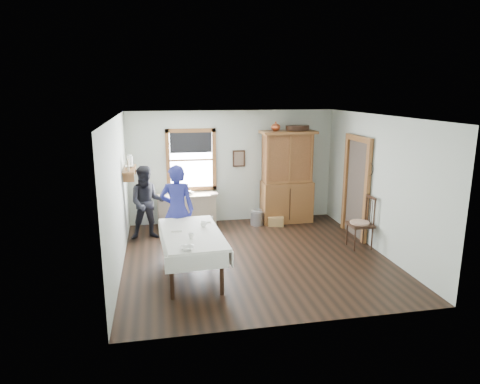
# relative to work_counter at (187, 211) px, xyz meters

# --- Properties ---
(room) EXTENTS (5.01, 5.01, 2.70)m
(room) POSITION_rel_work_counter_xyz_m (1.16, -2.17, 0.96)
(room) COLOR black
(room) RESTS_ON ground
(window) EXTENTS (1.18, 0.07, 1.48)m
(window) POSITION_rel_work_counter_xyz_m (0.16, 0.29, 1.24)
(window) COLOR white
(window) RESTS_ON room
(doorway) EXTENTS (0.09, 1.14, 2.22)m
(doorway) POSITION_rel_work_counter_xyz_m (3.62, -1.32, 0.77)
(doorway) COLOR #463B32
(doorway) RESTS_ON room
(wall_shelf) EXTENTS (0.24, 1.00, 0.44)m
(wall_shelf) POSITION_rel_work_counter_xyz_m (-1.21, -0.63, 1.18)
(wall_shelf) COLOR brown
(wall_shelf) RESTS_ON room
(framed_picture) EXTENTS (0.30, 0.04, 0.40)m
(framed_picture) POSITION_rel_work_counter_xyz_m (1.31, 0.29, 1.16)
(framed_picture) COLOR #321D11
(framed_picture) RESTS_ON room
(rug_beater) EXTENTS (0.01, 0.27, 0.27)m
(rug_beater) POSITION_rel_work_counter_xyz_m (3.61, -1.87, 1.33)
(rug_beater) COLOR black
(rug_beater) RESTS_ON room
(work_counter) EXTENTS (1.41, 0.60, 0.79)m
(work_counter) POSITION_rel_work_counter_xyz_m (0.00, 0.00, 0.00)
(work_counter) COLOR tan
(work_counter) RESTS_ON room
(china_hutch) EXTENTS (1.31, 0.64, 2.23)m
(china_hutch) POSITION_rel_work_counter_xyz_m (2.44, -0.02, 0.72)
(china_hutch) COLOR brown
(china_hutch) RESTS_ON room
(dining_table) EXTENTS (1.14, 2.00, 0.78)m
(dining_table) POSITION_rel_work_counter_xyz_m (-0.09, -2.75, -0.01)
(dining_table) COLOR white
(dining_table) RESTS_ON room
(spindle_chair) EXTENTS (0.50, 0.50, 1.09)m
(spindle_chair) POSITION_rel_work_counter_xyz_m (3.38, -2.06, 0.15)
(spindle_chair) COLOR #321D11
(spindle_chair) RESTS_ON room
(pail) EXTENTS (0.39, 0.39, 0.32)m
(pail) POSITION_rel_work_counter_xyz_m (1.66, -0.17, -0.23)
(pail) COLOR #A4A7AD
(pail) RESTS_ON room
(wicker_basket) EXTENTS (0.43, 0.35, 0.22)m
(wicker_basket) POSITION_rel_work_counter_xyz_m (2.10, -0.32, -0.29)
(wicker_basket) COLOR #997745
(wicker_basket) RESTS_ON room
(woman_blue) EXTENTS (0.66, 0.48, 1.66)m
(woman_blue) POSITION_rel_work_counter_xyz_m (-0.29, -1.71, 0.43)
(woman_blue) COLOR navy
(woman_blue) RESTS_ON room
(figure_dark) EXTENTS (0.76, 0.61, 1.49)m
(figure_dark) POSITION_rel_work_counter_xyz_m (-0.88, -0.67, 0.35)
(figure_dark) COLOR black
(figure_dark) RESTS_ON room
(table_cup_a) EXTENTS (0.12, 0.12, 0.09)m
(table_cup_a) POSITION_rel_work_counter_xyz_m (0.14, -2.47, 0.43)
(table_cup_a) COLOR white
(table_cup_a) RESTS_ON dining_table
(table_cup_b) EXTENTS (0.10, 0.10, 0.09)m
(table_cup_b) POSITION_rel_work_counter_xyz_m (-0.13, -3.05, 0.43)
(table_cup_b) COLOR white
(table_cup_b) RESTS_ON dining_table
(table_bowl) EXTENTS (0.27, 0.27, 0.06)m
(table_bowl) POSITION_rel_work_counter_xyz_m (-0.24, -3.56, 0.41)
(table_bowl) COLOR white
(table_bowl) RESTS_ON dining_table
(counter_book) EXTENTS (0.17, 0.22, 0.02)m
(counter_book) POSITION_rel_work_counter_xyz_m (0.54, -0.10, 0.41)
(counter_book) COLOR brown
(counter_book) RESTS_ON work_counter
(counter_bowl) EXTENTS (0.25, 0.25, 0.06)m
(counter_bowl) POSITION_rel_work_counter_xyz_m (0.07, -0.01, 0.43)
(counter_bowl) COLOR white
(counter_bowl) RESTS_ON work_counter
(shelf_bowl) EXTENTS (0.22, 0.22, 0.05)m
(shelf_bowl) POSITION_rel_work_counter_xyz_m (-1.21, -0.62, 1.20)
(shelf_bowl) COLOR white
(shelf_bowl) RESTS_ON wall_shelf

